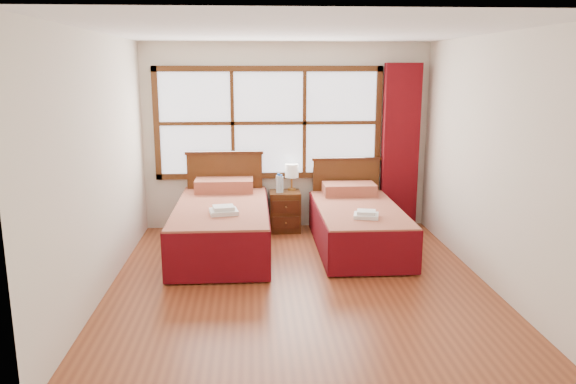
{
  "coord_description": "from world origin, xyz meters",
  "views": [
    {
      "loc": [
        -0.48,
        -5.62,
        2.26
      ],
      "look_at": [
        -0.08,
        0.7,
        0.85
      ],
      "focal_mm": 35.0,
      "sensor_mm": 36.0,
      "label": 1
    }
  ],
  "objects": [
    {
      "name": "ceiling",
      "position": [
        0.0,
        0.0,
        2.6
      ],
      "size": [
        4.5,
        4.5,
        0.0
      ],
      "primitive_type": "plane",
      "rotation": [
        3.14,
        0.0,
        0.0
      ],
      "color": "white",
      "rests_on": "wall_back"
    },
    {
      "name": "floor",
      "position": [
        0.0,
        0.0,
        0.0
      ],
      "size": [
        4.5,
        4.5,
        0.0
      ],
      "primitive_type": "plane",
      "color": "brown",
      "rests_on": "ground"
    },
    {
      "name": "towels_right",
      "position": [
        0.84,
        0.64,
        0.58
      ],
      "size": [
        0.33,
        0.31,
        0.08
      ],
      "rotation": [
        0.0,
        0.0,
        -0.23
      ],
      "color": "white",
      "rests_on": "bed_right"
    },
    {
      "name": "window",
      "position": [
        -0.25,
        2.21,
        1.5
      ],
      "size": [
        3.16,
        0.06,
        1.56
      ],
      "color": "white",
      "rests_on": "wall_back"
    },
    {
      "name": "curtain",
      "position": [
        1.6,
        2.11,
        1.17
      ],
      "size": [
        0.5,
        0.16,
        2.3
      ],
      "primitive_type": "cube",
      "color": "maroon",
      "rests_on": "wall_back"
    },
    {
      "name": "bed_right",
      "position": [
        0.84,
        1.2,
        0.31
      ],
      "size": [
        1.04,
        2.06,
        1.01
      ],
      "color": "#3F1D0D",
      "rests_on": "floor"
    },
    {
      "name": "bed_left",
      "position": [
        -0.87,
        1.2,
        0.34
      ],
      "size": [
        1.15,
        2.23,
        1.12
      ],
      "color": "#3F1D0D",
      "rests_on": "floor"
    },
    {
      "name": "wall_back",
      "position": [
        0.0,
        2.25,
        1.3
      ],
      "size": [
        4.0,
        0.0,
        4.0
      ],
      "primitive_type": "plane",
      "rotation": [
        1.57,
        0.0,
        0.0
      ],
      "color": "silver",
      "rests_on": "floor"
    },
    {
      "name": "wall_left",
      "position": [
        -2.0,
        0.0,
        1.3
      ],
      "size": [
        0.0,
        4.5,
        4.5
      ],
      "primitive_type": "plane",
      "rotation": [
        1.57,
        0.0,
        1.57
      ],
      "color": "silver",
      "rests_on": "floor"
    },
    {
      "name": "wall_right",
      "position": [
        2.0,
        0.0,
        1.3
      ],
      "size": [
        0.0,
        4.5,
        4.5
      ],
      "primitive_type": "plane",
      "rotation": [
        1.57,
        0.0,
        -1.57
      ],
      "color": "silver",
      "rests_on": "floor"
    },
    {
      "name": "lamp",
      "position": [
        0.07,
        2.13,
        0.83
      ],
      "size": [
        0.19,
        0.19,
        0.37
      ],
      "color": "#C58F3F",
      "rests_on": "nightstand"
    },
    {
      "name": "bottle_far",
      "position": [
        -0.09,
        1.96,
        0.68
      ],
      "size": [
        0.07,
        0.07,
        0.25
      ],
      "color": "silver",
      "rests_on": "nightstand"
    },
    {
      "name": "bottle_near",
      "position": [
        -0.13,
        1.95,
        0.69
      ],
      "size": [
        0.07,
        0.07,
        0.27
      ],
      "color": "silver",
      "rests_on": "nightstand"
    },
    {
      "name": "towels_left",
      "position": [
        -0.82,
        0.71,
        0.64
      ],
      "size": [
        0.36,
        0.32,
        0.09
      ],
      "rotation": [
        0.0,
        0.0,
        0.17
      ],
      "color": "white",
      "rests_on": "bed_left"
    },
    {
      "name": "nightstand",
      "position": [
        -0.04,
        1.99,
        0.28
      ],
      "size": [
        0.42,
        0.42,
        0.56
      ],
      "color": "#4A2710",
      "rests_on": "floor"
    }
  ]
}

